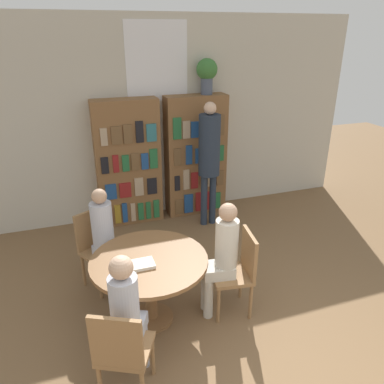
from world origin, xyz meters
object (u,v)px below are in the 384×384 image
at_px(chair_near_camera, 122,350).
at_px(librarian_standing, 209,152).
at_px(bookshelf_right, 196,156).
at_px(seated_reader_left, 106,237).
at_px(chair_left_side, 98,245).
at_px(chair_far_side, 239,268).
at_px(seated_reader_right, 222,254).
at_px(seated_reader_back, 127,313).
at_px(bookshelf_left, 128,163).
at_px(reading_table, 149,270).
at_px(flower_vase, 207,73).

bearing_deg(chair_near_camera, librarian_standing, 82.99).
xyz_separation_m(bookshelf_right, seated_reader_left, (-1.62, -1.64, -0.25)).
relative_size(bookshelf_right, chair_left_side, 2.08).
bearing_deg(chair_near_camera, chair_far_side, 54.00).
height_order(bookshelf_right, seated_reader_right, bookshelf_right).
distance_m(bookshelf_right, seated_reader_back, 3.35).
xyz_separation_m(chair_near_camera, chair_left_side, (-0.01, 1.62, 0.00)).
bearing_deg(chair_near_camera, chair_left_side, 117.00).
distance_m(chair_near_camera, chair_left_side, 1.62).
bearing_deg(bookshelf_left, bookshelf_right, -0.02).
xyz_separation_m(chair_left_side, librarian_standing, (1.73, 0.97, 0.64)).
relative_size(reading_table, seated_reader_back, 0.91).
distance_m(bookshelf_left, librarian_standing, 1.22).
height_order(seated_reader_right, seated_reader_back, seated_reader_back).
relative_size(bookshelf_left, seated_reader_right, 1.50).
relative_size(bookshelf_left, chair_near_camera, 2.08).
bearing_deg(reading_table, bookshelf_right, 60.66).
relative_size(bookshelf_right, librarian_standing, 1.01).
relative_size(flower_vase, chair_far_side, 0.56).
bearing_deg(seated_reader_right, bookshelf_left, 20.26).
height_order(flower_vase, chair_far_side, flower_vase).
xyz_separation_m(bookshelf_right, reading_table, (-1.28, -2.28, -0.34)).
relative_size(bookshelf_right, chair_far_side, 2.08).
distance_m(chair_far_side, seated_reader_back, 1.34).
height_order(chair_left_side, librarian_standing, librarian_standing).
height_order(chair_near_camera, seated_reader_left, seated_reader_left).
relative_size(bookshelf_right, chair_near_camera, 2.08).
bearing_deg(seated_reader_back, bookshelf_right, 87.77).
bearing_deg(bookshelf_right, flower_vase, 1.62).
bearing_deg(bookshelf_left, seated_reader_left, -108.63).
height_order(reading_table, seated_reader_left, seated_reader_left).
relative_size(flower_vase, seated_reader_back, 0.41).
xyz_separation_m(reading_table, chair_near_camera, (-0.41, -0.81, -0.09)).
relative_size(chair_near_camera, chair_left_side, 1.00).
xyz_separation_m(chair_near_camera, seated_reader_back, (0.08, 0.17, 0.20)).
height_order(bookshelf_right, chair_left_side, bookshelf_right).
xyz_separation_m(reading_table, chair_left_side, (-0.42, 0.81, -0.09)).
height_order(bookshelf_left, reading_table, bookshelf_left).
bearing_deg(seated_reader_right, flower_vase, -8.62).
distance_m(bookshelf_right, chair_far_side, 2.48).
height_order(chair_near_camera, chair_far_side, same).
relative_size(reading_table, seated_reader_right, 0.91).
height_order(bookshelf_left, seated_reader_back, bookshelf_left).
relative_size(chair_near_camera, chair_far_side, 1.00).
relative_size(flower_vase, chair_left_side, 0.56).
bearing_deg(seated_reader_left, chair_near_camera, 59.66).
height_order(bookshelf_right, seated_reader_back, bookshelf_right).
distance_m(chair_far_side, librarian_standing, 2.06).
distance_m(bookshelf_left, seated_reader_left, 1.75).
bearing_deg(bookshelf_right, chair_left_side, -139.13).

